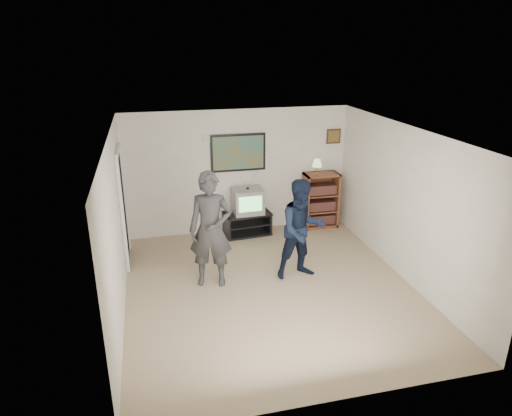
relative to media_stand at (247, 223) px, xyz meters
name	(u,v)px	position (x,y,z in m)	size (l,w,h in m)	color
room_shell	(265,208)	(-0.11, -1.88, 1.02)	(4.51, 5.00, 2.51)	#91755C
media_stand	(247,223)	(0.00, 0.00, 0.00)	(0.98, 0.61, 0.47)	black
crt_television	(248,201)	(0.02, 0.00, 0.48)	(0.59, 0.50, 0.50)	gray
bookshelf	(320,200)	(1.59, 0.05, 0.35)	(0.71, 0.40, 1.16)	#542D19
table_lamp	(317,167)	(1.46, 0.02, 1.09)	(0.20, 0.20, 0.32)	beige
person_tall	(211,230)	(-0.98, -1.83, 0.71)	(0.69, 0.45, 1.88)	#313234
person_short	(302,229)	(0.50, -1.93, 0.61)	(0.82, 0.64, 1.69)	black
controller_left	(211,208)	(-0.94, -1.66, 1.02)	(0.03, 0.11, 0.03)	white
controller_right	(299,208)	(0.53, -1.65, 0.89)	(0.03, 0.11, 0.03)	white
poster	(238,153)	(-0.11, 0.24, 1.42)	(1.10, 0.03, 0.75)	black
air_vent	(210,139)	(-0.66, 0.25, 1.72)	(0.28, 0.02, 0.14)	white
small_picture	(334,136)	(1.89, 0.25, 1.65)	(0.30, 0.03, 0.30)	black
doorway	(123,208)	(-2.35, -0.63, 0.77)	(0.03, 0.85, 2.00)	black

